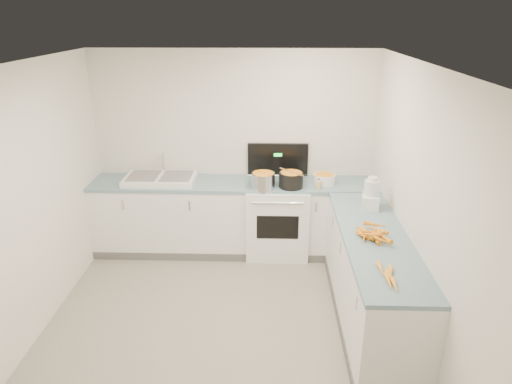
{
  "coord_description": "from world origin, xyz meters",
  "views": [
    {
      "loc": [
        0.44,
        -3.55,
        2.89
      ],
      "look_at": [
        0.3,
        1.1,
        1.05
      ],
      "focal_mm": 32.0,
      "sensor_mm": 36.0,
      "label": 1
    }
  ],
  "objects_px": {
    "extract_bottle": "(319,185)",
    "spice_jar": "(319,185)",
    "steel_pot": "(263,181)",
    "food_processor": "(371,195)",
    "sink": "(160,178)",
    "stove": "(277,218)",
    "mixing_bowl": "(324,179)",
    "black_pot": "(291,181)"
  },
  "relations": [
    {
      "from": "extract_bottle",
      "to": "food_processor",
      "type": "bearing_deg",
      "value": -48.94
    },
    {
      "from": "black_pot",
      "to": "mixing_bowl",
      "type": "relative_size",
      "value": 1.07
    },
    {
      "from": "stove",
      "to": "steel_pot",
      "type": "xyz_separation_m",
      "value": [
        -0.18,
        -0.17,
        0.55
      ]
    },
    {
      "from": "black_pot",
      "to": "food_processor",
      "type": "xyz_separation_m",
      "value": [
        0.82,
        -0.61,
        0.07
      ]
    },
    {
      "from": "mixing_bowl",
      "to": "extract_bottle",
      "type": "distance_m",
      "value": 0.18
    },
    {
      "from": "extract_bottle",
      "to": "stove",
      "type": "bearing_deg",
      "value": 159.86
    },
    {
      "from": "stove",
      "to": "black_pot",
      "type": "xyz_separation_m",
      "value": [
        0.15,
        -0.13,
        0.55
      ]
    },
    {
      "from": "food_processor",
      "to": "stove",
      "type": "bearing_deg",
      "value": 142.64
    },
    {
      "from": "sink",
      "to": "stove",
      "type": "bearing_deg",
      "value": -0.62
    },
    {
      "from": "spice_jar",
      "to": "extract_bottle",
      "type": "bearing_deg",
      "value": 90.27
    },
    {
      "from": "steel_pot",
      "to": "mixing_bowl",
      "type": "xyz_separation_m",
      "value": [
        0.74,
        0.16,
        -0.02
      ]
    },
    {
      "from": "black_pot",
      "to": "spice_jar",
      "type": "bearing_deg",
      "value": -8.67
    },
    {
      "from": "stove",
      "to": "extract_bottle",
      "type": "xyz_separation_m",
      "value": [
        0.48,
        -0.18,
        0.51
      ]
    },
    {
      "from": "black_pot",
      "to": "food_processor",
      "type": "distance_m",
      "value": 1.02
    },
    {
      "from": "steel_pot",
      "to": "black_pot",
      "type": "relative_size",
      "value": 0.99
    },
    {
      "from": "sink",
      "to": "food_processor",
      "type": "relative_size",
      "value": 2.43
    },
    {
      "from": "steel_pot",
      "to": "food_processor",
      "type": "bearing_deg",
      "value": -26.4
    },
    {
      "from": "black_pot",
      "to": "steel_pot",
      "type": "bearing_deg",
      "value": -173.78
    },
    {
      "from": "steel_pot",
      "to": "black_pot",
      "type": "xyz_separation_m",
      "value": [
        0.33,
        0.04,
        -0.0
      ]
    },
    {
      "from": "sink",
      "to": "extract_bottle",
      "type": "distance_m",
      "value": 1.94
    },
    {
      "from": "mixing_bowl",
      "to": "extract_bottle",
      "type": "bearing_deg",
      "value": -117.29
    },
    {
      "from": "food_processor",
      "to": "extract_bottle",
      "type": "bearing_deg",
      "value": 131.06
    },
    {
      "from": "stove",
      "to": "black_pot",
      "type": "relative_size",
      "value": 4.77
    },
    {
      "from": "sink",
      "to": "black_pot",
      "type": "bearing_deg",
      "value": -5.37
    },
    {
      "from": "sink",
      "to": "food_processor",
      "type": "bearing_deg",
      "value": -17.37
    },
    {
      "from": "extract_bottle",
      "to": "spice_jar",
      "type": "bearing_deg",
      "value": -89.73
    },
    {
      "from": "steel_pot",
      "to": "food_processor",
      "type": "xyz_separation_m",
      "value": [
        1.15,
        -0.57,
        0.07
      ]
    },
    {
      "from": "stove",
      "to": "spice_jar",
      "type": "relative_size",
      "value": 14.53
    },
    {
      "from": "mixing_bowl",
      "to": "food_processor",
      "type": "xyz_separation_m",
      "value": [
        0.41,
        -0.73,
        0.09
      ]
    },
    {
      "from": "mixing_bowl",
      "to": "spice_jar",
      "type": "xyz_separation_m",
      "value": [
        -0.08,
        -0.17,
        -0.01
      ]
    },
    {
      "from": "spice_jar",
      "to": "black_pot",
      "type": "bearing_deg",
      "value": 171.33
    },
    {
      "from": "black_pot",
      "to": "extract_bottle",
      "type": "distance_m",
      "value": 0.33
    },
    {
      "from": "sink",
      "to": "extract_bottle",
      "type": "bearing_deg",
      "value": -5.66
    },
    {
      "from": "black_pot",
      "to": "spice_jar",
      "type": "height_order",
      "value": "black_pot"
    },
    {
      "from": "extract_bottle",
      "to": "food_processor",
      "type": "xyz_separation_m",
      "value": [
        0.49,
        -0.57,
        0.1
      ]
    },
    {
      "from": "steel_pot",
      "to": "food_processor",
      "type": "height_order",
      "value": "food_processor"
    },
    {
      "from": "spice_jar",
      "to": "sink",
      "type": "bearing_deg",
      "value": 174.07
    },
    {
      "from": "sink",
      "to": "black_pot",
      "type": "distance_m",
      "value": 1.61
    },
    {
      "from": "spice_jar",
      "to": "food_processor",
      "type": "relative_size",
      "value": 0.26
    },
    {
      "from": "steel_pot",
      "to": "mixing_bowl",
      "type": "distance_m",
      "value": 0.76
    },
    {
      "from": "black_pot",
      "to": "food_processor",
      "type": "bearing_deg",
      "value": -36.57
    },
    {
      "from": "black_pot",
      "to": "food_processor",
      "type": "height_order",
      "value": "food_processor"
    }
  ]
}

